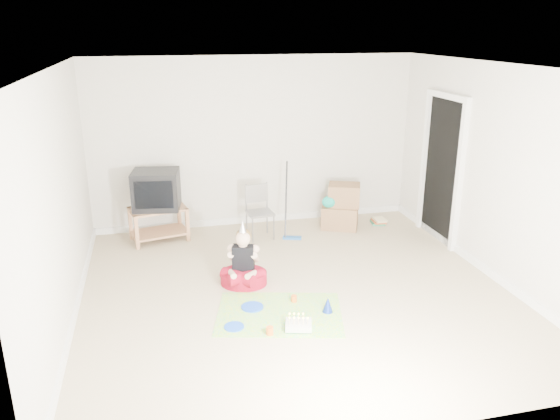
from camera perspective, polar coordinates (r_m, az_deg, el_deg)
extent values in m
plane|color=#C0AD8A|center=(6.57, 1.67, -8.49)|extent=(5.00, 5.00, 0.00)
cube|color=black|center=(8.17, 16.58, 3.92)|extent=(0.02, 0.90, 2.05)
cube|color=#AD754E|center=(8.10, -12.65, 0.11)|extent=(0.88, 0.66, 0.03)
cube|color=#AD754E|center=(8.22, -12.48, -2.28)|extent=(0.88, 0.66, 0.03)
cube|color=#AD754E|center=(7.91, -14.74, -2.32)|extent=(0.06, 0.06, 0.50)
cube|color=#AD754E|center=(8.06, -9.64, -1.55)|extent=(0.06, 0.06, 0.50)
cube|color=#AD754E|center=(8.31, -15.35, -1.34)|extent=(0.06, 0.06, 0.50)
cube|color=#AD754E|center=(8.46, -10.48, -0.62)|extent=(0.06, 0.06, 0.50)
cube|color=black|center=(8.01, -12.80, 2.09)|extent=(0.72, 0.62, 0.56)
cube|color=gray|center=(8.02, -2.11, -0.31)|extent=(0.40, 0.39, 0.03)
cylinder|color=gray|center=(7.97, -3.22, -0.35)|extent=(0.02, 0.02, 0.81)
cylinder|color=gray|center=(8.06, -1.01, -0.09)|extent=(0.02, 0.02, 0.81)
cube|color=#8F6845|center=(8.55, 6.27, -0.69)|extent=(0.67, 0.60, 0.36)
cube|color=#8F6845|center=(8.47, 6.71, 1.58)|extent=(0.58, 0.52, 0.34)
ellipsoid|color=#0D9581|center=(8.36, 5.21, 0.87)|extent=(0.24, 0.17, 0.19)
cube|color=#2360AF|center=(8.11, 1.27, -2.92)|extent=(0.29, 0.18, 0.03)
cylinder|color=black|center=(7.92, 1.30, 0.80)|extent=(0.14, 0.36, 1.08)
cube|color=#297C54|center=(8.87, 10.24, -1.29)|extent=(0.24, 0.29, 0.03)
cube|color=#C05329|center=(8.86, 10.25, -1.12)|extent=(0.21, 0.26, 0.03)
cube|color=beige|center=(8.85, 10.26, -0.95)|extent=(0.18, 0.24, 0.03)
cylinder|color=maroon|center=(6.74, -3.81, -7.07)|extent=(0.71, 0.71, 0.15)
cube|color=black|center=(6.63, -3.85, -5.13)|extent=(0.29, 0.22, 0.34)
sphere|color=#D8AC90|center=(6.53, -3.90, -3.02)|extent=(0.23, 0.23, 0.18)
cone|color=silver|center=(6.47, -3.93, -1.72)|extent=(0.09, 0.09, 0.14)
cube|color=#F3337E|center=(6.10, -0.07, -10.76)|extent=(1.56, 1.29, 0.01)
cube|color=silver|center=(5.81, 1.95, -11.96)|extent=(0.32, 0.28, 0.07)
cube|color=green|center=(5.82, 1.94, -12.22)|extent=(0.32, 0.28, 0.01)
cylinder|color=beige|center=(5.74, 0.99, -11.59)|extent=(0.01, 0.01, 0.07)
cylinder|color=beige|center=(5.73, 1.47, -11.59)|extent=(0.01, 0.01, 0.07)
cylinder|color=beige|center=(5.73, 1.95, -11.60)|extent=(0.01, 0.01, 0.07)
cylinder|color=beige|center=(5.74, 2.44, -11.60)|extent=(0.01, 0.01, 0.07)
cylinder|color=beige|center=(5.74, 2.92, -11.60)|extent=(0.01, 0.01, 0.07)
cylinder|color=beige|center=(5.81, 1.00, -11.16)|extent=(0.01, 0.01, 0.07)
cylinder|color=beige|center=(5.81, 1.48, -11.16)|extent=(0.01, 0.01, 0.07)
cylinder|color=beige|center=(5.81, 1.95, -11.17)|extent=(0.01, 0.01, 0.07)
cylinder|color=beige|center=(5.81, 2.43, -11.17)|extent=(0.01, 0.01, 0.07)
cylinder|color=blue|center=(6.22, -2.90, -10.07)|extent=(0.31, 0.31, 0.01)
cylinder|color=blue|center=(5.86, -4.82, -12.05)|extent=(0.30, 0.30, 0.01)
cylinder|color=orange|center=(6.31, 1.47, -9.24)|extent=(0.07, 0.07, 0.08)
cylinder|color=orange|center=(5.70, -1.08, -12.50)|extent=(0.09, 0.09, 0.08)
cone|color=#1633A0|center=(6.11, 5.01, -9.83)|extent=(0.14, 0.14, 0.17)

